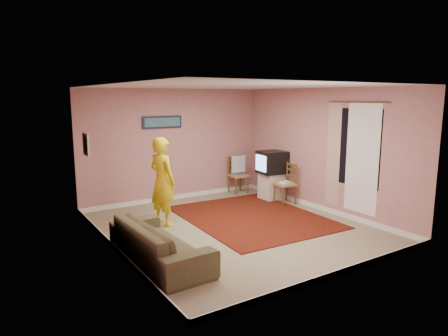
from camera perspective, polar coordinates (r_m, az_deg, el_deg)
ground at (r=7.57m, az=1.37°, el=-8.48°), size 5.00×5.00×0.00m
wall_back at (r=9.42m, az=-7.13°, el=3.25°), size 4.50×0.02×2.60m
wall_front at (r=5.41m, az=16.40°, el=-2.19°), size 4.50×0.02×2.60m
wall_left at (r=6.30m, az=-15.81°, el=-0.45°), size 0.02×5.00×2.60m
wall_right at (r=8.71m, az=13.80°, el=2.48°), size 0.02×5.00×2.60m
ceiling at (r=7.18m, az=1.46°, el=11.61°), size 4.50×5.00×0.02m
baseboard_back at (r=9.64m, az=-6.94°, el=-4.15°), size 4.50×0.02×0.10m
baseboard_front at (r=5.80m, az=15.69°, el=-14.33°), size 4.50×0.02×0.10m
baseboard_left at (r=6.64m, az=-15.20°, el=-11.10°), size 0.02×5.00×0.10m
baseboard_right at (r=8.95m, az=13.42°, el=-5.48°), size 0.02×5.00×0.10m
window at (r=8.10m, az=18.42°, el=2.77°), size 0.01×1.10×1.50m
curtain_sheer at (r=8.02m, az=19.10°, el=1.22°), size 0.01×0.75×2.10m
curtain_floral at (r=8.45m, az=15.33°, el=1.85°), size 0.01×0.35×2.10m
curtain_rod at (r=8.00m, az=18.57°, el=8.93°), size 0.02×1.40×0.02m
picture_back at (r=9.21m, az=-8.81°, el=6.50°), size 0.95×0.04×0.28m
picture_left at (r=7.81m, az=-19.10°, el=3.21°), size 0.04×0.38×0.42m
area_rug at (r=8.20m, az=3.99°, el=-6.95°), size 2.64×3.24×0.02m
tv_cabinet at (r=9.60m, az=6.81°, el=-2.58°), size 0.50×0.45×0.63m
crt_tv at (r=9.48m, az=6.85°, el=0.83°), size 0.67×0.61×0.53m
chair_a at (r=10.08m, az=2.07°, el=-0.45°), size 0.43×0.41×0.50m
dvd_player at (r=10.09m, az=2.07°, el=-0.81°), size 0.33×0.24×0.05m
blue_throw at (r=10.05m, az=2.07°, el=0.57°), size 0.39×0.05×0.41m
chair_b at (r=9.20m, az=8.75°, el=-1.59°), size 0.45×0.46×0.50m
game_console at (r=9.21m, az=8.74°, el=-2.01°), size 0.25×0.20×0.05m
sofa at (r=6.07m, az=-9.25°, el=-10.38°), size 0.88×2.09×0.60m
person at (r=7.63m, az=-8.79°, el=-1.89°), size 0.56×0.70×1.69m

